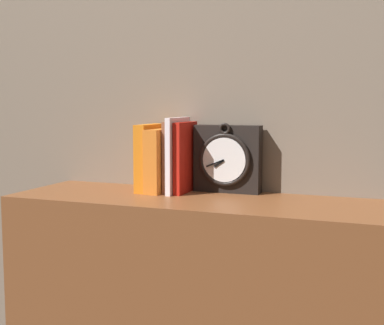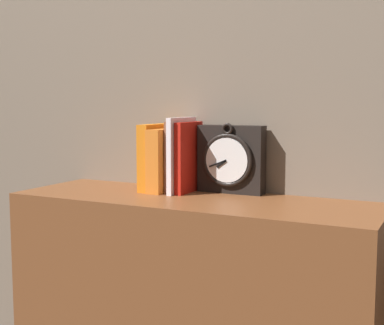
{
  "view_description": "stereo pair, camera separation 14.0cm",
  "coord_description": "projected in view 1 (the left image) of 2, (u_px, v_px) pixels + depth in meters",
  "views": [
    {
      "loc": [
        0.5,
        -1.3,
        1.05
      ],
      "look_at": [
        0.0,
        0.0,
        0.9
      ],
      "focal_mm": 50.0,
      "sensor_mm": 36.0,
      "label": 1
    },
    {
      "loc": [
        0.63,
        -1.24,
        1.05
      ],
      "look_at": [
        0.0,
        0.0,
        0.9
      ],
      "focal_mm": 50.0,
      "sensor_mm": 36.0,
      "label": 2
    }
  ],
  "objects": [
    {
      "name": "clock",
      "position": [
        227.0,
        159.0,
        1.49
      ],
      "size": [
        0.19,
        0.06,
        0.2
      ],
      "color": "black",
      "rests_on": "bookshelf"
    },
    {
      "name": "book_slot4_red",
      "position": [
        185.0,
        157.0,
        1.49
      ],
      "size": [
        0.02,
        0.14,
        0.2
      ],
      "color": "red",
      "rests_on": "bookshelf"
    },
    {
      "name": "wall_back",
      "position": [
        215.0,
        17.0,
        1.53
      ],
      "size": [
        6.0,
        0.05,
        2.6
      ],
      "color": "#756656",
      "rests_on": "ground_plane"
    },
    {
      "name": "book_slot0_orange",
      "position": [
        150.0,
        157.0,
        1.52
      ],
      "size": [
        0.03,
        0.15,
        0.19
      ],
      "color": "orange",
      "rests_on": "bookshelf"
    },
    {
      "name": "book_slot1_orange",
      "position": [
        161.0,
        160.0,
        1.51
      ],
      "size": [
        0.04,
        0.15,
        0.18
      ],
      "color": "orange",
      "rests_on": "bookshelf"
    },
    {
      "name": "book_slot3_white",
      "position": [
        178.0,
        155.0,
        1.49
      ],
      "size": [
        0.01,
        0.15,
        0.21
      ],
      "color": "white",
      "rests_on": "bookshelf"
    },
    {
      "name": "book_slot2_brown",
      "position": [
        174.0,
        157.0,
        1.51
      ],
      "size": [
        0.02,
        0.13,
        0.2
      ],
      "color": "brown",
      "rests_on": "bookshelf"
    }
  ]
}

